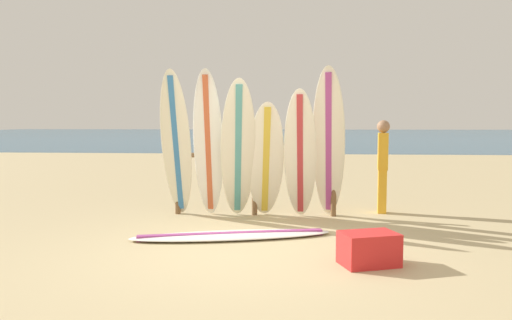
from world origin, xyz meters
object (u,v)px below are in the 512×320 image
(surfboard_lying_on_sand, at_px, (232,235))
(surfboard_leaning_right, at_px, (329,144))
(surfboard_leaning_far_left, at_px, (176,146))
(small_boat_offshore, at_px, (211,138))
(surfboard_leaning_center, at_px, (266,161))
(surfboard_leaning_left, at_px, (208,144))
(surfboard_rack, at_px, (255,171))
(beachgoer_standing, at_px, (383,162))
(surfboard_leaning_center_right, at_px, (300,155))
(cooler_box, at_px, (369,249))
(surfboard_leaning_center_left, at_px, (238,151))

(surfboard_lying_on_sand, bearing_deg, surfboard_leaning_right, 44.26)
(surfboard_leaning_far_left, relative_size, small_boat_offshore, 0.82)
(surfboard_leaning_far_left, height_order, surfboard_leaning_center, surfboard_leaning_far_left)
(surfboard_leaning_far_left, distance_m, surfboard_leaning_left, 0.51)
(surfboard_rack, distance_m, surfboard_leaning_right, 1.32)
(surfboard_lying_on_sand, height_order, beachgoer_standing, beachgoer_standing)
(surfboard_leaning_center_right, relative_size, small_boat_offshore, 0.72)
(surfboard_leaning_center, distance_m, surfboard_lying_on_sand, 1.65)
(surfboard_leaning_center, bearing_deg, cooler_box, -62.42)
(surfboard_leaning_left, height_order, surfboard_leaning_center, surfboard_leaning_left)
(surfboard_leaning_center_left, distance_m, surfboard_leaning_center_right, 0.98)
(surfboard_leaning_far_left, distance_m, beachgoer_standing, 3.49)
(small_boat_offshore, height_order, cooler_box, small_boat_offshore)
(surfboard_leaning_center_right, distance_m, surfboard_leaning_right, 0.49)
(cooler_box, bearing_deg, small_boat_offshore, 84.19)
(surfboard_rack, height_order, surfboard_leaning_center, surfboard_leaning_center)
(surfboard_leaning_center_right, bearing_deg, small_boat_offshore, 102.54)
(surfboard_lying_on_sand, xyz_separation_m, small_boat_offshore, (-6.00, 32.36, 0.22))
(surfboard_leaning_center_left, height_order, surfboard_leaning_center, surfboard_leaning_center_left)
(surfboard_leaning_far_left, xyz_separation_m, surfboard_leaning_center_left, (1.00, -0.02, -0.07))
(surfboard_rack, xyz_separation_m, surfboard_leaning_far_left, (-1.22, -0.42, 0.44))
(surfboard_leaning_center_left, bearing_deg, surfboard_lying_on_sand, -87.57)
(surfboard_leaning_far_left, height_order, surfboard_leaning_center_left, surfboard_leaning_far_left)
(surfboard_leaning_center_left, xyz_separation_m, surfboard_leaning_center, (0.43, 0.15, -0.17))
(small_boat_offshore, bearing_deg, surfboard_rack, -78.65)
(surfboard_leaning_right, height_order, beachgoer_standing, surfboard_leaning_right)
(surfboard_leaning_left, distance_m, surfboard_leaning_center_right, 1.50)
(beachgoer_standing, bearing_deg, surfboard_leaning_far_left, -167.12)
(surfboard_rack, distance_m, surfboard_leaning_center, 0.41)
(surfboard_leaning_center_right, height_order, surfboard_lying_on_sand, surfboard_leaning_center_right)
(surfboard_leaning_left, xyz_separation_m, surfboard_leaning_center, (0.94, -0.03, -0.26))
(surfboard_lying_on_sand, relative_size, beachgoer_standing, 1.75)
(surfboard_leaning_center_right, xyz_separation_m, cooler_box, (0.73, -2.36, -0.86))
(surfboard_lying_on_sand, bearing_deg, beachgoer_standing, 40.14)
(surfboard_leaning_center, distance_m, small_boat_offshore, 31.69)
(surfboard_leaning_center, height_order, beachgoer_standing, surfboard_leaning_center)
(surfboard_lying_on_sand, height_order, cooler_box, cooler_box)
(surfboard_leaning_center_left, bearing_deg, surfboard_leaning_center_right, 3.97)
(surfboard_rack, xyz_separation_m, surfboard_leaning_left, (-0.73, -0.27, 0.46))
(surfboard_lying_on_sand, bearing_deg, surfboard_leaning_center, 73.92)
(surfboard_rack, bearing_deg, small_boat_offshore, 101.35)
(surfboard_leaning_left, xyz_separation_m, surfboard_lying_on_sand, (0.56, -1.35, -1.17))
(surfboard_leaning_center_right, distance_m, cooler_box, 2.61)
(beachgoer_standing, bearing_deg, surfboard_leaning_center, -161.58)
(surfboard_leaning_center_left, height_order, surfboard_lying_on_sand, surfboard_leaning_center_left)
(surfboard_rack, relative_size, surfboard_leaning_far_left, 1.15)
(beachgoer_standing, height_order, cooler_box, beachgoer_standing)
(surfboard_leaning_left, height_order, cooler_box, surfboard_leaning_left)
(surfboard_rack, xyz_separation_m, beachgoer_standing, (2.17, 0.36, 0.14))
(surfboard_leaning_left, xyz_separation_m, beachgoer_standing, (2.90, 0.63, -0.32))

